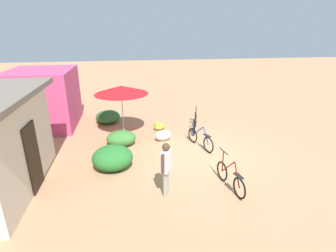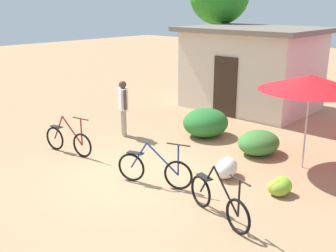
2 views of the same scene
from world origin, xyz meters
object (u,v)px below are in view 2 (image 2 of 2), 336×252
at_px(building_low, 252,68).
at_px(banana_pile_on_ground, 279,187).
at_px(market_umbrella, 311,83).
at_px(bicycle_near_pile, 154,170).
at_px(produce_sack, 227,168).
at_px(person_vendor, 123,103).
at_px(bicycle_center_loaded, 218,201).
at_px(bicycle_leftmost, 68,140).

xyz_separation_m(building_low, banana_pile_on_ground, (4.20, -5.74, -1.30)).
xyz_separation_m(building_low, market_umbrella, (3.93, -4.11, 0.54)).
relative_size(bicycle_near_pile, produce_sack, 2.31).
height_order(market_umbrella, bicycle_near_pile, market_umbrella).
bearing_deg(banana_pile_on_ground, produce_sack, -178.77).
distance_m(building_low, produce_sack, 6.59).
bearing_deg(person_vendor, building_low, 80.41).
distance_m(bicycle_near_pile, person_vendor, 3.51).
bearing_deg(bicycle_center_loaded, produce_sack, 119.85).
bearing_deg(bicycle_center_loaded, market_umbrella, 88.80).
height_order(building_low, bicycle_leftmost, building_low).
height_order(bicycle_center_loaded, produce_sack, bicycle_center_loaded).
height_order(building_low, person_vendor, building_low).
distance_m(bicycle_leftmost, produce_sack, 4.09).
xyz_separation_m(bicycle_leftmost, banana_pile_on_ground, (5.06, 1.51, -0.19)).
bearing_deg(building_low, bicycle_near_pile, -73.84).
relative_size(market_umbrella, bicycle_center_loaded, 1.41).
height_order(bicycle_center_loaded, person_vendor, person_vendor).
distance_m(building_low, bicycle_near_pile, 7.49).
bearing_deg(market_umbrella, bicycle_leftmost, -146.77).
relative_size(bicycle_near_pile, person_vendor, 1.01).
relative_size(market_umbrella, banana_pile_on_ground, 3.87).
distance_m(bicycle_center_loaded, produce_sack, 1.84).
distance_m(building_low, bicycle_leftmost, 7.38).
bearing_deg(market_umbrella, produce_sack, -120.67).
relative_size(building_low, bicycle_center_loaded, 2.89).
distance_m(bicycle_near_pile, banana_pile_on_ground, 2.55).
bearing_deg(market_umbrella, person_vendor, -165.71).
distance_m(bicycle_leftmost, banana_pile_on_ground, 5.29).
xyz_separation_m(market_umbrella, produce_sack, (-0.98, -1.66, -1.78)).
bearing_deg(bicycle_center_loaded, bicycle_leftmost, 178.66).
bearing_deg(bicycle_leftmost, bicycle_center_loaded, -1.34).
relative_size(market_umbrella, produce_sack, 3.27).
relative_size(bicycle_leftmost, bicycle_center_loaded, 0.97).
bearing_deg(bicycle_near_pile, banana_pile_on_ground, 32.81).
xyz_separation_m(bicycle_center_loaded, person_vendor, (-4.77, 2.02, 0.63)).
distance_m(produce_sack, person_vendor, 3.95).
relative_size(bicycle_near_pile, banana_pile_on_ground, 2.73).
bearing_deg(market_umbrella, building_low, 133.76).
relative_size(bicycle_center_loaded, produce_sack, 2.32).
distance_m(bicycle_center_loaded, banana_pile_on_ground, 1.67).
xyz_separation_m(market_umbrella, bicycle_center_loaded, (-0.07, -3.25, -1.66)).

